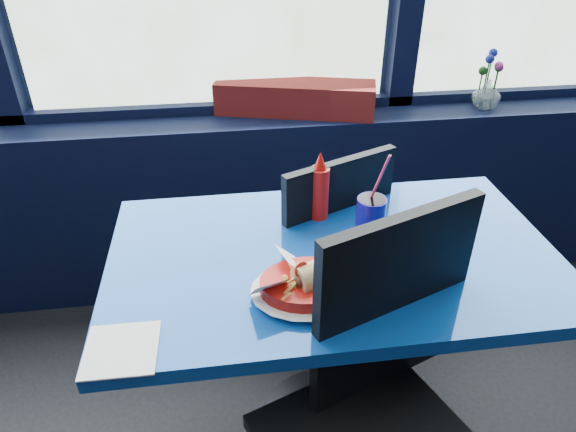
# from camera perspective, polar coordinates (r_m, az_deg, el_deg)

# --- Properties ---
(window_sill) EXTENTS (5.00, 0.26, 0.80)m
(window_sill) POSITION_cam_1_polar(r_m,az_deg,el_deg) (2.28, -7.39, 1.26)
(window_sill) COLOR black
(window_sill) RESTS_ON ground
(near_table) EXTENTS (1.20, 0.70, 0.75)m
(near_table) POSITION_cam_1_polar(r_m,az_deg,el_deg) (1.50, 4.77, -9.58)
(near_table) COLOR black
(near_table) RESTS_ON ground
(chair_near_front) EXTENTS (0.58, 0.59, 1.00)m
(chair_near_front) POSITION_cam_1_polar(r_m,az_deg,el_deg) (1.28, 10.36, -19.26)
(chair_near_front) COLOR black
(chair_near_front) RESTS_ON ground
(chair_near_back) EXTENTS (0.54, 0.54, 0.91)m
(chair_near_back) POSITION_cam_1_polar(r_m,az_deg,el_deg) (1.80, 5.97, -3.35)
(chair_near_back) COLOR black
(chair_near_back) RESTS_ON ground
(planter_box) EXTENTS (0.66, 0.32, 0.13)m
(planter_box) POSITION_cam_1_polar(r_m,az_deg,el_deg) (2.12, 0.77, 13.03)
(planter_box) COLOR maroon
(planter_box) RESTS_ON window_sill
(flower_vase) EXTENTS (0.14, 0.14, 0.24)m
(flower_vase) POSITION_cam_1_polar(r_m,az_deg,el_deg) (2.32, 21.28, 12.85)
(flower_vase) COLOR silver
(flower_vase) RESTS_ON window_sill
(food_basket) EXTENTS (0.26, 0.25, 0.09)m
(food_basket) POSITION_cam_1_polar(r_m,az_deg,el_deg) (1.23, 2.52, -7.36)
(food_basket) COLOR #B1110B
(food_basket) RESTS_ON near_table
(ketchup_bottle) EXTENTS (0.06, 0.06, 0.21)m
(ketchup_bottle) POSITION_cam_1_polar(r_m,az_deg,el_deg) (1.48, 3.49, 3.00)
(ketchup_bottle) COLOR #B1110B
(ketchup_bottle) RESTS_ON near_table
(soda_cup) EXTENTS (0.08, 0.08, 0.27)m
(soda_cup) POSITION_cam_1_polar(r_m,az_deg,el_deg) (1.42, 9.15, -0.22)
(soda_cup) COLOR #0F0B7D
(soda_cup) RESTS_ON near_table
(napkin) EXTENTS (0.16, 0.16, 0.00)m
(napkin) POSITION_cam_1_polar(r_m,az_deg,el_deg) (1.18, -18.05, -13.93)
(napkin) COLOR white
(napkin) RESTS_ON near_table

